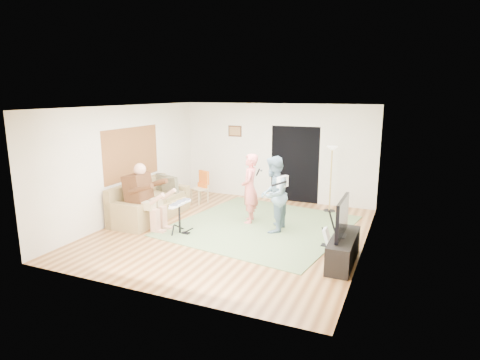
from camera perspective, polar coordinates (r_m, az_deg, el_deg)
name	(u,v)px	position (r m, az deg, el deg)	size (l,w,h in m)	color
floor	(232,232)	(8.85, -1.17, -7.39)	(6.00, 6.00, 0.00)	brown
walls	(232,172)	(8.49, -1.21, 1.21)	(5.50, 6.00, 2.70)	beige
ceiling	(231,107)	(8.34, -1.26, 10.35)	(6.00, 6.00, 0.00)	white
window_blinds	(132,153)	(10.06, -15.14, 3.68)	(2.05, 2.05, 0.00)	brown
doorway	(295,165)	(11.14, 7.79, 2.20)	(2.10, 2.10, 0.00)	black
picture_frame	(235,131)	(11.63, -0.72, 6.96)	(0.42, 0.03, 0.32)	#3F2314
area_rug	(261,226)	(9.24, 2.97, -6.50)	(3.60, 3.76, 0.02)	#5C7346
sofa	(148,206)	(9.99, -12.98, -3.62)	(0.90, 2.20, 0.89)	olive
drummer	(146,204)	(9.16, -13.21, -3.28)	(0.96, 0.54, 1.47)	#482814
drum_kit	(180,219)	(8.77, -8.60, -5.56)	(0.39, 0.70, 0.72)	black
singer	(250,189)	(9.29, 1.39, -1.22)	(0.59, 0.39, 1.62)	#E96C65
microphone	(258,172)	(9.13, 2.57, 1.11)	(0.06, 0.06, 0.24)	black
guitarist	(273,194)	(8.70, 4.78, -2.06)	(0.81, 0.63, 1.67)	#6C8B9E
guitar_held	(283,182)	(8.57, 6.08, -0.24)	(0.12, 0.60, 0.26)	white
guitar_spare	(327,236)	(8.17, 12.31, -7.80)	(0.27, 0.24, 0.75)	black
torchiere_lamp	(331,167)	(10.32, 12.86, 1.78)	(0.30, 0.30, 1.68)	black
dining_chair	(200,192)	(11.12, -5.69, -1.64)	(0.48, 0.51, 0.88)	tan
tv_cabinet	(343,250)	(7.48, 14.47, -9.57)	(0.40, 1.40, 0.50)	black
television	(342,217)	(7.28, 14.34, -5.14)	(0.06, 1.02, 0.68)	black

